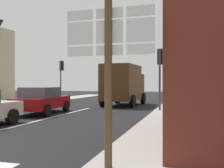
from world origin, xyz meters
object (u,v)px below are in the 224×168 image
Objects in this scene: delivery_truck at (123,84)px; traffic_light_far_right at (169,72)px; traffic_light_near_right at (160,65)px; sedan_far at (42,100)px; route_sign_post at (109,65)px; traffic_light_far_left at (61,71)px.

delivery_truck is 5.03m from traffic_light_far_right.
delivery_truck is at bearing 128.72° from traffic_light_near_right.
sedan_far is 12.18m from traffic_light_far_right.
traffic_light_far_right is at bearing 90.00° from traffic_light_near_right.
route_sign_post is at bearing -89.46° from traffic_light_far_right.
delivery_truck is at bearing -129.63° from traffic_light_far_right.
sedan_far is 7.02m from traffic_light_near_right.
traffic_light_near_right is at bearing -34.24° from traffic_light_far_left.
delivery_truck is 1.35× the size of traffic_light_far_left.
traffic_light_far_right is (3.15, 3.80, 1.01)m from delivery_truck.
traffic_light_near_right is 7.72m from traffic_light_far_right.
traffic_light_near_right is (6.22, 2.58, 1.97)m from sedan_far.
route_sign_post is at bearing -77.34° from delivery_truck.
delivery_truck is 15.16m from route_sign_post.
traffic_light_far_right is at bearing 50.37° from delivery_truck.
traffic_light_far_right is at bearing 6.30° from traffic_light_far_left.
traffic_light_far_left is (-9.76, -1.08, 0.14)m from traffic_light_far_right.
traffic_light_near_right is (-0.18, 10.86, 0.73)m from route_sign_post.
traffic_light_near_right reaches higher than sedan_far.
traffic_light_far_left reaches higher than traffic_light_near_right.
traffic_light_far_right reaches higher than delivery_truck.
traffic_light_far_left reaches higher than sedan_far.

